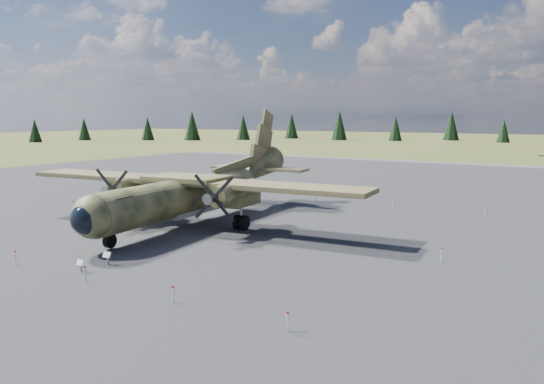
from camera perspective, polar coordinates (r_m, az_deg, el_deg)
The scene contains 7 objects.
ground at distance 39.86m, azimuth -5.95°, elevation -4.11°, with size 500.00×500.00×0.00m, color brown.
apron at distance 47.99m, azimuth 1.40°, elevation -1.98°, with size 120.00×120.00×0.04m, color #5C5C61.
transport_plane at distance 42.30m, azimuth -8.32°, elevation 0.39°, with size 29.53×26.74×9.72m.
info_placard_left at distance 30.87m, azimuth -19.91°, elevation -7.28°, with size 0.46×0.21×0.71m.
info_placard_right at distance 31.81m, azimuth -17.32°, elevation -6.61°, with size 0.52×0.26×0.79m.
barrier_fence at distance 39.98m, azimuth -6.56°, elevation -3.34°, with size 33.12×29.62×0.85m.
treeline at distance 35.30m, azimuth 3.66°, elevation 2.16°, with size 338.70×343.03×10.95m.
Camera 1 is at (24.00, -30.70, 8.40)m, focal length 35.00 mm.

